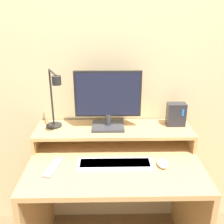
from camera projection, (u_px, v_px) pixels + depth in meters
wall_back at (113, 62)px, 1.72m from camera, size 6.00×0.05×2.50m
desk at (114, 191)px, 1.65m from camera, size 1.01×0.67×0.73m
monitor_shelf at (114, 131)px, 1.71m from camera, size 1.01×0.29×0.12m
monitor at (108, 100)px, 1.64m from camera, size 0.42×0.18×0.37m
desk_lamp at (54, 101)px, 1.59m from camera, size 0.15×0.24×0.38m
router_dock at (176, 114)px, 1.72m from camera, size 0.12×0.07×0.15m
keyboard at (115, 164)px, 1.50m from camera, size 0.43×0.12×0.02m
mouse at (163, 163)px, 1.50m from camera, size 0.06×0.10×0.03m
remote_control at (53, 167)px, 1.47m from camera, size 0.09×0.20×0.02m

